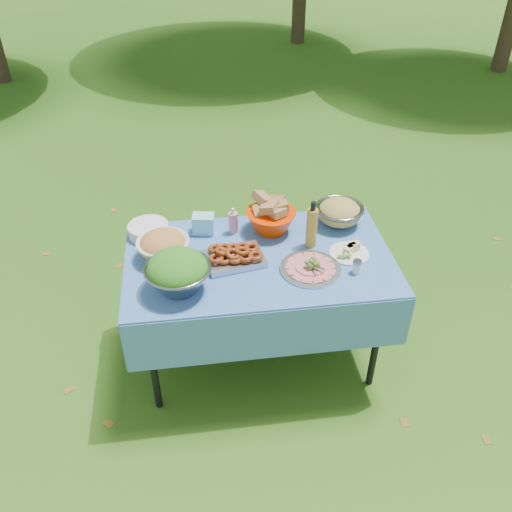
{
  "coord_description": "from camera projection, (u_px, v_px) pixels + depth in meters",
  "views": [
    {
      "loc": [
        -0.34,
        -2.35,
        2.55
      ],
      "look_at": [
        -0.02,
        0.0,
        0.77
      ],
      "focal_mm": 38.0,
      "sensor_mm": 36.0,
      "label": 1
    }
  ],
  "objects": [
    {
      "name": "wipes_box",
      "position": [
        204.0,
        224.0,
        3.13
      ],
      "size": [
        0.14,
        0.11,
        0.11
      ],
      "primitive_type": "cube",
      "rotation": [
        0.0,
        0.0,
        -0.17
      ],
      "color": "#93E6F8",
      "rests_on": "picnic_table"
    },
    {
      "name": "shaker",
      "position": [
        357.0,
        267.0,
        2.84
      ],
      "size": [
        0.06,
        0.06,
        0.08
      ],
      "primitive_type": "cylinder",
      "rotation": [
        0.0,
        0.0,
        -0.25
      ],
      "color": "white",
      "rests_on": "picnic_table"
    },
    {
      "name": "pasta_bowl_steel",
      "position": [
        339.0,
        212.0,
        3.2
      ],
      "size": [
        0.33,
        0.33,
        0.15
      ],
      "primitive_type": null,
      "rotation": [
        0.0,
        0.0,
        0.19
      ],
      "color": "gray",
      "rests_on": "picnic_table"
    },
    {
      "name": "ground",
      "position": [
        259.0,
        353.0,
        3.42
      ],
      "size": [
        80.0,
        80.0,
        0.0
      ],
      "primitive_type": "plane",
      "color": "#133209",
      "rests_on": "ground"
    },
    {
      "name": "charcuterie_platter",
      "position": [
        311.0,
        264.0,
        2.86
      ],
      "size": [
        0.34,
        0.34,
        0.07
      ],
      "primitive_type": "cylinder",
      "rotation": [
        0.0,
        0.0,
        -0.05
      ],
      "color": "silver",
      "rests_on": "picnic_table"
    },
    {
      "name": "cheese_plate",
      "position": [
        350.0,
        250.0,
        2.97
      ],
      "size": [
        0.28,
        0.28,
        0.06
      ],
      "primitive_type": "cylinder",
      "rotation": [
        0.0,
        0.0,
        -0.31
      ],
      "color": "white",
      "rests_on": "picnic_table"
    },
    {
      "name": "salad_bowl",
      "position": [
        178.0,
        272.0,
        2.69
      ],
      "size": [
        0.34,
        0.34,
        0.22
      ],
      "primitive_type": null,
      "rotation": [
        0.0,
        0.0,
        -0.01
      ],
      "color": "gray",
      "rests_on": "picnic_table"
    },
    {
      "name": "picnic_table",
      "position": [
        259.0,
        309.0,
        3.19
      ],
      "size": [
        1.46,
        0.86,
        0.76
      ],
      "primitive_type": "cube",
      "color": "#80D1F6",
      "rests_on": "ground"
    },
    {
      "name": "fried_tray",
      "position": [
        234.0,
        256.0,
        2.92
      ],
      "size": [
        0.35,
        0.27,
        0.07
      ],
      "primitive_type": "cube",
      "rotation": [
        0.0,
        0.0,
        0.18
      ],
      "color": "#AFAFB4",
      "rests_on": "picnic_table"
    },
    {
      "name": "oil_bottle",
      "position": [
        312.0,
        224.0,
        2.97
      ],
      "size": [
        0.07,
        0.07,
        0.28
      ],
      "primitive_type": "cylinder",
      "rotation": [
        0.0,
        0.0,
        0.2
      ],
      "color": "#B28C28",
      "rests_on": "picnic_table"
    },
    {
      "name": "pasta_bowl_white",
      "position": [
        163.0,
        245.0,
        2.92
      ],
      "size": [
        0.35,
        0.35,
        0.16
      ],
      "primitive_type": null,
      "rotation": [
        0.0,
        0.0,
        0.29
      ],
      "color": "white",
      "rests_on": "picnic_table"
    },
    {
      "name": "plate_stack",
      "position": [
        149.0,
        230.0,
        3.12
      ],
      "size": [
        0.3,
        0.3,
        0.07
      ],
      "primitive_type": "cylinder",
      "rotation": [
        0.0,
        0.0,
        -0.35
      ],
      "color": "white",
      "rests_on": "picnic_table"
    },
    {
      "name": "sanitizer_bottle",
      "position": [
        233.0,
        220.0,
        3.12
      ],
      "size": [
        0.06,
        0.06,
        0.16
      ],
      "primitive_type": "cylinder",
      "rotation": [
        0.0,
        0.0,
        -0.14
      ],
      "color": "pink",
      "rests_on": "picnic_table"
    },
    {
      "name": "bread_bowl",
      "position": [
        271.0,
        216.0,
        3.12
      ],
      "size": [
        0.31,
        0.31,
        0.19
      ],
      "primitive_type": null,
      "rotation": [
        0.0,
        0.0,
        0.07
      ],
      "color": "#F73400",
      "rests_on": "picnic_table"
    }
  ]
}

